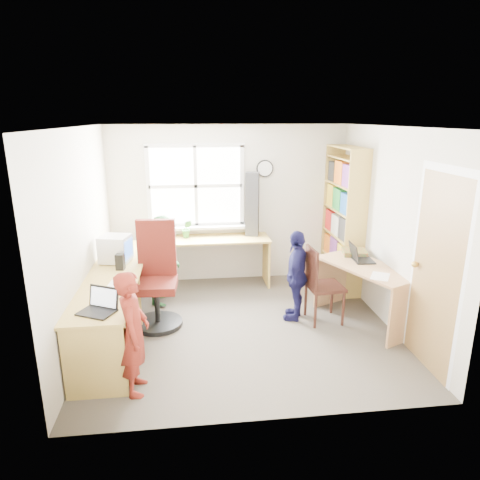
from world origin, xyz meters
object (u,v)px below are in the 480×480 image
at_px(bookshelf, 343,222).
at_px(person_green, 165,259).
at_px(laptop_right, 359,257).
at_px(potted_plant, 187,229).
at_px(cd_tower, 252,204).
at_px(right_desk, 366,281).
at_px(person_red, 133,333).
at_px(person_navy, 296,275).
at_px(l_desk, 129,308).
at_px(wooden_chair, 320,282).
at_px(laptop_left, 100,306).
at_px(crt_monitor, 115,249).
at_px(swivel_chair, 157,281).

xyz_separation_m(bookshelf, person_green, (-2.61, -0.25, -0.39)).
distance_m(laptop_right, potted_plant, 2.53).
bearing_deg(cd_tower, right_desk, -37.55).
relative_size(person_red, person_navy, 1.03).
bearing_deg(potted_plant, laptop_right, -30.86).
xyz_separation_m(l_desk, cd_tower, (1.65, 1.81, 0.78)).
bearing_deg(potted_plant, right_desk, -34.47).
xyz_separation_m(wooden_chair, person_green, (-1.94, 0.88, 0.09)).
bearing_deg(right_desk, laptop_left, 173.49).
height_order(wooden_chair, laptop_right, wooden_chair).
distance_m(right_desk, person_red, 2.92).
xyz_separation_m(l_desk, bookshelf, (2.96, 1.47, 0.55)).
height_order(potted_plant, person_red, person_red).
distance_m(laptop_left, potted_plant, 2.57).
bearing_deg(crt_monitor, cd_tower, 42.54).
bearing_deg(person_green, wooden_chair, -100.83).
distance_m(l_desk, person_navy, 2.07).
xyz_separation_m(person_green, person_navy, (1.67, -0.76, -0.03)).
xyz_separation_m(l_desk, swivel_chair, (0.28, 0.54, 0.10)).
bearing_deg(laptop_right, crt_monitor, 88.72).
bearing_deg(potted_plant, swivel_chair, -107.04).
relative_size(cd_tower, person_navy, 0.83).
xyz_separation_m(laptop_right, person_red, (-2.67, -1.33, -0.20)).
bearing_deg(l_desk, laptop_left, -103.48).
bearing_deg(laptop_right, person_navy, 94.94).
bearing_deg(person_red, laptop_right, -63.80).
height_order(cd_tower, person_red, cd_tower).
height_order(right_desk, potted_plant, potted_plant).
height_order(right_desk, swivel_chair, swivel_chair).
bearing_deg(potted_plant, l_desk, -110.21).
bearing_deg(bookshelf, laptop_left, -145.57).
bearing_deg(cd_tower, person_navy, -60.22).
bearing_deg(person_red, laptop_left, 59.60).
bearing_deg(wooden_chair, right_desk, -11.63).
distance_m(bookshelf, person_navy, 1.44).
bearing_deg(bookshelf, right_desk, -95.04).
distance_m(swivel_chair, potted_plant, 1.33).
relative_size(cd_tower, potted_plant, 3.49).
relative_size(laptop_right, person_green, 0.28).
distance_m(wooden_chair, person_green, 2.13).
distance_m(wooden_chair, laptop_right, 0.62).
bearing_deg(swivel_chair, wooden_chair, -2.37).
xyz_separation_m(person_red, person_green, (0.19, 2.07, 0.01)).
xyz_separation_m(crt_monitor, person_green, (0.57, 0.47, -0.31)).
distance_m(wooden_chair, crt_monitor, 2.57).
distance_m(crt_monitor, person_green, 0.80).
xyz_separation_m(swivel_chair, person_red, (-0.12, -1.39, 0.04)).
bearing_deg(bookshelf, laptop_right, -97.50).
relative_size(right_desk, cd_tower, 1.47).
bearing_deg(potted_plant, person_red, -100.70).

